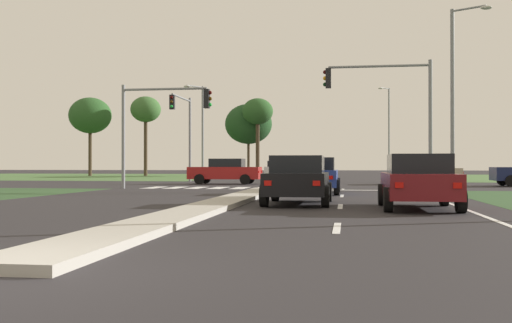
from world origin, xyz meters
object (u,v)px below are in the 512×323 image
at_px(street_lamp_fourth, 388,127).
at_px(car_white_sixth, 278,169).
at_px(car_black_fifth, 298,179).
at_px(street_lamp_second, 456,88).
at_px(pedestrian_at_median, 302,164).
at_px(traffic_signal_far_left, 184,122).
at_px(treeline_second, 146,110).
at_px(car_maroon_fourth, 418,181).
at_px(street_lamp_third, 201,126).
at_px(car_red_near, 225,171).
at_px(treeline_near, 90,116).
at_px(car_beige_third, 425,172).
at_px(traffic_signal_near_left, 156,116).
at_px(car_blue_seventh, 315,175).
at_px(treeline_fourth, 258,113).
at_px(traffic_signal_near_right, 392,101).
at_px(treeline_third, 248,124).

bearing_deg(street_lamp_fourth, car_white_sixth, -114.36).
xyz_separation_m(car_black_fifth, street_lamp_second, (6.92, 13.07, 4.31)).
relative_size(car_black_fifth, pedestrian_at_median, 2.37).
xyz_separation_m(traffic_signal_far_left, treeline_second, (-10.49, 22.44, 2.99)).
xyz_separation_m(car_maroon_fourth, street_lamp_third, (-14.71, 35.11, 3.86)).
bearing_deg(street_lamp_second, treeline_second, 130.59).
distance_m(car_red_near, treeline_near, 33.17).
distance_m(car_beige_third, treeline_second, 37.11).
relative_size(traffic_signal_near_left, traffic_signal_far_left, 0.87).
bearing_deg(car_black_fifth, treeline_near, 120.86).
distance_m(car_blue_seventh, street_lamp_third, 29.31).
relative_size(car_black_fifth, street_lamp_third, 0.53).
distance_m(car_blue_seventh, traffic_signal_far_left, 18.79).
relative_size(car_red_near, treeline_fourth, 0.56).
distance_m(car_beige_third, street_lamp_second, 7.90).
bearing_deg(car_red_near, street_lamp_third, 19.40).
distance_m(street_lamp_second, treeline_second, 41.88).
xyz_separation_m(car_beige_third, pedestrian_at_median, (-8.18, 9.03, 0.46)).
bearing_deg(car_beige_third, traffic_signal_far_left, 80.37).
relative_size(car_white_sixth, traffic_signal_near_right, 0.74).
relative_size(car_beige_third, street_lamp_second, 0.48).
distance_m(traffic_signal_near_left, treeline_third, 35.28).
xyz_separation_m(traffic_signal_near_right, treeline_second, (-23.90, 33.95, 2.91)).
height_order(car_maroon_fourth, treeline_third, treeline_third).
bearing_deg(street_lamp_third, traffic_signal_near_right, -56.63).
height_order(car_white_sixth, traffic_signal_far_left, traffic_signal_far_left).
height_order(car_beige_third, street_lamp_third, street_lamp_third).
xyz_separation_m(car_beige_third, traffic_signal_near_left, (-14.28, -8.79, 2.88)).
height_order(traffic_signal_near_left, treeline_fourth, treeline_fourth).
relative_size(street_lamp_third, treeline_third, 1.05).
height_order(car_white_sixth, treeline_fourth, treeline_fourth).
bearing_deg(car_maroon_fourth, pedestrian_at_median, 100.04).
bearing_deg(pedestrian_at_median, traffic_signal_near_left, 89.03).
height_order(car_beige_third, traffic_signal_far_left, traffic_signal_far_left).
relative_size(street_lamp_fourth, treeline_near, 1.27).
height_order(car_beige_third, treeline_third, treeline_third).
bearing_deg(treeline_second, treeline_fourth, -5.87).
bearing_deg(pedestrian_at_median, treeline_third, -49.78).
bearing_deg(street_lamp_fourth, treeline_second, -151.46).
bearing_deg(traffic_signal_far_left, treeline_second, 115.05).
bearing_deg(treeline_fourth, car_black_fifth, -79.96).
relative_size(traffic_signal_far_left, treeline_third, 0.78).
xyz_separation_m(car_white_sixth, treeline_near, (-21.88, 9.61, 5.82)).
bearing_deg(car_blue_seventh, pedestrian_at_median, 95.51).
xyz_separation_m(pedestrian_at_median, treeline_near, (-24.49, 15.56, 5.37)).
bearing_deg(street_lamp_third, car_blue_seventh, -66.79).
bearing_deg(treeline_second, street_lamp_fourth, 28.54).
bearing_deg(car_beige_third, traffic_signal_near_right, 163.46).
relative_size(traffic_signal_far_left, pedestrian_at_median, 3.36).
relative_size(traffic_signal_near_left, street_lamp_fourth, 0.48).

